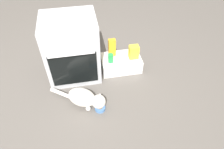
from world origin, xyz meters
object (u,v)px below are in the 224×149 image
object	(u,v)px
cat	(85,98)
snack_bag	(134,52)
oven	(72,49)
pantry_cabinet	(121,63)
food_bowl	(100,108)
soda_can	(111,58)
juice_carton	(112,48)

from	to	relation	value
cat	snack_bag	bearing A→B (deg)	68.50
oven	snack_bag	size ratio (longest dim) A/B	4.42
oven	pantry_cabinet	distance (m)	0.68
food_bowl	soda_can	xyz separation A→B (m)	(0.23, 0.57, 0.21)
oven	soda_can	world-z (taller)	oven
cat	food_bowl	bearing A→B (deg)	0.00
pantry_cabinet	oven	bearing A→B (deg)	178.18
food_bowl	snack_bag	bearing A→B (deg)	48.66
pantry_cabinet	cat	bearing A→B (deg)	-134.71
soda_can	juice_carton	bearing A→B (deg)	72.61
oven	pantry_cabinet	bearing A→B (deg)	-1.82
soda_can	juice_carton	xyz separation A→B (m)	(0.04, 0.13, 0.06)
snack_bag	cat	bearing A→B (deg)	-143.24
oven	cat	xyz separation A→B (m)	(0.08, -0.55, -0.28)
oven	juice_carton	xyz separation A→B (m)	(0.50, 0.06, -0.10)
oven	food_bowl	size ratio (longest dim) A/B	6.66
juice_carton	oven	bearing A→B (deg)	-172.69
soda_can	juice_carton	size ratio (longest dim) A/B	0.50
oven	food_bowl	distance (m)	0.78
food_bowl	juice_carton	world-z (taller)	juice_carton
oven	soda_can	xyz separation A→B (m)	(0.46, -0.07, -0.16)
soda_can	juice_carton	world-z (taller)	juice_carton
oven	snack_bag	world-z (taller)	oven
snack_bag	oven	bearing A→B (deg)	176.91
pantry_cabinet	snack_bag	distance (m)	0.24
cat	soda_can	size ratio (longest dim) A/B	5.12
pantry_cabinet	juice_carton	xyz separation A→B (m)	(-0.11, 0.08, 0.21)
pantry_cabinet	soda_can	world-z (taller)	soda_can
oven	soda_can	bearing A→B (deg)	-8.85
soda_can	snack_bag	distance (m)	0.31
pantry_cabinet	food_bowl	world-z (taller)	pantry_cabinet
food_bowl	soda_can	bearing A→B (deg)	68.48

